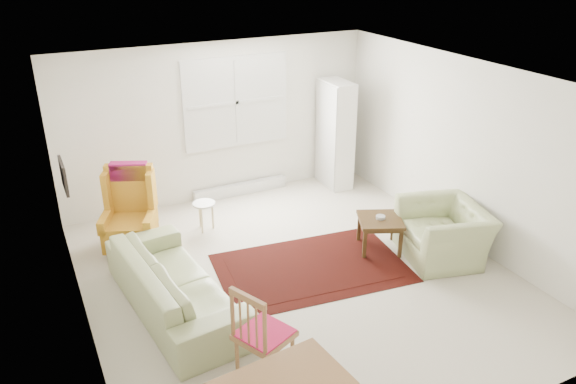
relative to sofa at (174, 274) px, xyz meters
name	(u,v)px	position (x,y,z in m)	size (l,w,h in m)	color
room	(293,179)	(1.56, 0.17, 0.79)	(5.04, 5.54, 2.51)	beige
rug	(312,267)	(1.79, 0.06, -0.45)	(2.38, 1.53, 0.02)	black
sofa	(174,274)	(0.00, 0.00, 0.00)	(2.30, 0.90, 0.93)	#9CA66F
armchair	(444,227)	(3.48, -0.43, -0.03)	(1.11, 0.97, 0.86)	#9CA66F
wingback_chair	(128,211)	(-0.17, 1.58, 0.11)	(0.67, 0.71, 1.16)	#C5871E
coffee_table	(379,234)	(2.85, 0.10, -0.23)	(0.57, 0.57, 0.46)	#412A14
stool	(205,216)	(0.91, 1.69, -0.25)	(0.32, 0.32, 0.43)	white
cabinet	(335,134)	(3.45, 2.31, 0.43)	(0.38, 0.72, 1.79)	white
desk_chair	(264,333)	(0.45, -1.46, 0.06)	(0.46, 0.46, 1.05)	olive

